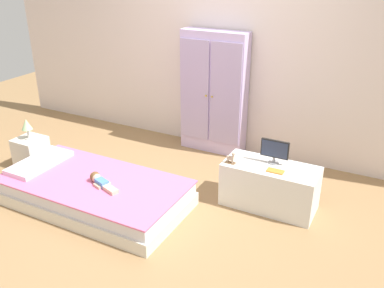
% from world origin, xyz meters
% --- Properties ---
extents(ground_plane, '(10.00, 10.00, 0.02)m').
position_xyz_m(ground_plane, '(0.00, 0.00, -0.01)').
color(ground_plane, '#99754C').
extents(back_wall, '(6.40, 0.05, 2.70)m').
position_xyz_m(back_wall, '(0.00, 1.57, 1.35)').
color(back_wall, silver).
rests_on(back_wall, ground_plane).
extents(bed, '(1.80, 0.93, 0.26)m').
position_xyz_m(bed, '(-0.57, -0.27, 0.13)').
color(bed, silver).
rests_on(bed, ground_plane).
extents(pillow, '(0.32, 0.67, 0.05)m').
position_xyz_m(pillow, '(-1.27, -0.27, 0.29)').
color(pillow, silver).
rests_on(pillow, bed).
extents(doll, '(0.38, 0.19, 0.10)m').
position_xyz_m(doll, '(-0.47, -0.30, 0.30)').
color(doll, '#4C84C6').
rests_on(doll, bed).
extents(nightstand, '(0.31, 0.31, 0.35)m').
position_xyz_m(nightstand, '(-1.73, 0.02, 0.18)').
color(nightstand, silver).
rests_on(nightstand, ground_plane).
extents(table_lamp, '(0.12, 0.12, 0.23)m').
position_xyz_m(table_lamp, '(-1.73, 0.02, 0.51)').
color(table_lamp, '#B7B2AD').
rests_on(table_lamp, nightstand).
extents(wardrobe, '(0.79, 0.27, 1.46)m').
position_xyz_m(wardrobe, '(-0.09, 1.41, 0.73)').
color(wardrobe, silver).
rests_on(wardrobe, ground_plane).
extents(tv_stand, '(0.89, 0.41, 0.44)m').
position_xyz_m(tv_stand, '(0.94, 0.47, 0.22)').
color(tv_stand, silver).
rests_on(tv_stand, ground_plane).
extents(tv_monitor, '(0.27, 0.10, 0.23)m').
position_xyz_m(tv_monitor, '(0.94, 0.54, 0.57)').
color(tv_monitor, '#99999E').
rests_on(tv_monitor, tv_stand).
extents(rocking_horse_toy, '(0.10, 0.04, 0.12)m').
position_xyz_m(rocking_horse_toy, '(0.59, 0.35, 0.49)').
color(rocking_horse_toy, '#8E6642').
rests_on(rocking_horse_toy, tv_stand).
extents(book_orange, '(0.15, 0.08, 0.01)m').
position_xyz_m(book_orange, '(1.01, 0.38, 0.44)').
color(book_orange, orange).
rests_on(book_orange, tv_stand).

